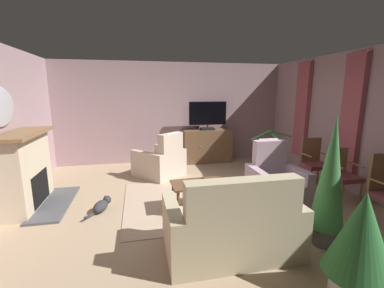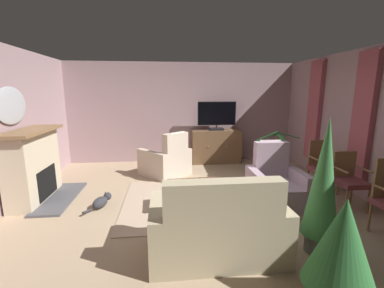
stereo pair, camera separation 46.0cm
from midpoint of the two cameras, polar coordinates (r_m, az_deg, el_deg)
ground_plane at (r=4.61m, az=3.45°, el=-13.05°), size 6.66×6.31×0.04m
wall_back at (r=7.10m, az=-0.28°, el=6.91°), size 6.66×0.10×2.66m
wall_right_with_window at (r=5.64m, az=36.31°, el=3.50°), size 0.10×6.31×2.66m
curtain_panel_near at (r=5.56m, az=35.57°, el=4.89°), size 0.10×0.44×2.23m
curtain_panel_far at (r=6.75m, az=27.18°, el=6.55°), size 0.10×0.44×2.23m
rug_central at (r=4.67m, az=4.51°, el=-12.37°), size 2.64×2.13×0.01m
fireplace at (r=5.15m, az=-29.24°, el=-4.53°), size 0.88×1.44×1.26m
wall_mirror_oval at (r=5.10m, az=-32.98°, el=7.10°), size 0.06×0.93×0.62m
tv_cabinet at (r=7.03m, az=7.14°, el=-0.68°), size 1.31×0.51×0.89m
television at (r=6.85m, az=7.43°, el=6.31°), size 1.00×0.20×0.75m
coffee_table at (r=4.20m, az=3.88°, el=-9.39°), size 0.89×0.55×0.46m
tv_remote at (r=4.27m, az=4.90°, el=-8.02°), size 0.07×0.17×0.02m
sofa_floral at (r=3.18m, az=10.08°, el=-18.09°), size 1.54×0.90×1.02m
armchair_by_fireplace at (r=4.60m, az=20.72°, el=-9.03°), size 0.85×0.83×1.08m
armchair_in_far_corner at (r=5.95m, az=-3.48°, el=-3.91°), size 1.27×1.27×1.04m
side_chair_beside_plant at (r=5.08m, az=33.55°, el=-6.36°), size 0.44×0.46×0.92m
side_chair_tucked_against_wall at (r=5.64m, az=28.86°, el=-4.05°), size 0.48×0.44×0.98m
potted_plant_on_hearth_side at (r=5.87m, az=20.15°, el=-5.64°), size 0.94×0.72×1.09m
potted_plant_tall_palm_by_window at (r=2.78m, az=34.50°, el=-18.95°), size 0.60×0.60×1.05m
potted_plant_leafy_by_curtain at (r=3.45m, az=30.51°, el=-7.43°), size 0.41×0.41×1.63m
cat at (r=4.59m, az=-16.64°, el=-12.09°), size 0.35×0.59×0.20m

